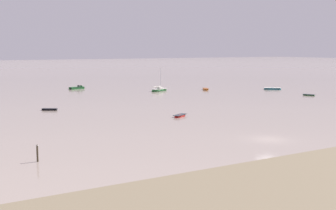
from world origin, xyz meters
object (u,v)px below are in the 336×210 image
Objects in this scene: rowboat_moored_0 at (180,116)px; rowboat_moored_2 at (309,95)px; rowboat_moored_5 at (272,89)px; rowboat_moored_4 at (206,89)px; motorboat_moored_0 at (79,88)px; sailboat_moored_0 at (159,90)px; mooring_post_left at (37,154)px; rowboat_moored_6 at (50,110)px.

rowboat_moored_0 reaches higher than rowboat_moored_2.
rowboat_moored_2 is 16.24m from rowboat_moored_5.
rowboat_moored_0 is 0.81× the size of rowboat_moored_4.
motorboat_moored_0 reaches higher than rowboat_moored_4.
sailboat_moored_0 reaches higher than rowboat_moored_2.
sailboat_moored_0 reaches higher than motorboat_moored_0.
sailboat_moored_0 reaches higher than rowboat_moored_5.
rowboat_moored_0 is 32.25m from mooring_post_left.
mooring_post_left is at bearing -127.09° from motorboat_moored_0.
sailboat_moored_0 is at bearing -161.64° from rowboat_moored_2.
sailboat_moored_0 reaches higher than mooring_post_left.
rowboat_moored_4 is (28.40, -20.46, -0.05)m from motorboat_moored_0.
rowboat_moored_5 is at bearing -138.91° from rowboat_moored_6.
motorboat_moored_0 is at bearing -121.28° from rowboat_moored_0.
motorboat_moored_0 is at bearing -161.01° from rowboat_moored_2.
rowboat_moored_5 reaches higher than rowboat_moored_4.
sailboat_moored_0 is at bearing -167.48° from rowboat_moored_5.
sailboat_moored_0 is 3.36× the size of mooring_post_left.
sailboat_moored_0 is at bearing -115.83° from rowboat_moored_6.
mooring_post_left is (-11.09, -35.39, 0.69)m from rowboat_moored_6.
rowboat_moored_5 is at bearing -178.53° from rowboat_moored_0.
mooring_post_left reaches higher than rowboat_moored_5.
motorboat_moored_0 is 0.78× the size of sailboat_moored_0.
mooring_post_left reaches higher than rowboat_moored_6.
rowboat_moored_2 is 1.02× the size of rowboat_moored_6.
motorboat_moored_0 is at bearing 114.67° from sailboat_moored_0.
rowboat_moored_0 is at bearing -107.48° from motorboat_moored_0.
rowboat_moored_2 is 0.64× the size of rowboat_moored_5.
rowboat_moored_2 is 76.56m from mooring_post_left.
rowboat_moored_5 is at bearing 143.33° from rowboat_moored_2.
rowboat_moored_4 is (-12.70, 24.17, 0.04)m from rowboat_moored_2.
rowboat_moored_4 is at bearing -35.39° from sailboat_moored_0.
rowboat_moored_0 is 54.68m from rowboat_moored_5.
sailboat_moored_0 is at bearing -61.31° from motorboat_moored_0.
rowboat_moored_4 reaches higher than rowboat_moored_2.
rowboat_moored_4 is 2.19× the size of mooring_post_left.
rowboat_moored_2 is at bearing -126.21° from rowboat_moored_4.
rowboat_moored_4 is 0.87× the size of rowboat_moored_5.
rowboat_moored_2 is 27.31m from rowboat_moored_4.
rowboat_moored_6 is (-47.16, -17.53, -0.04)m from rowboat_moored_4.
rowboat_moored_6 is (-34.81, -21.17, -0.15)m from sailboat_moored_0.
rowboat_moored_0 is at bearing 164.44° from rowboat_moored_6.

